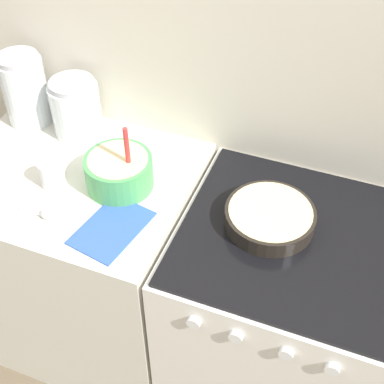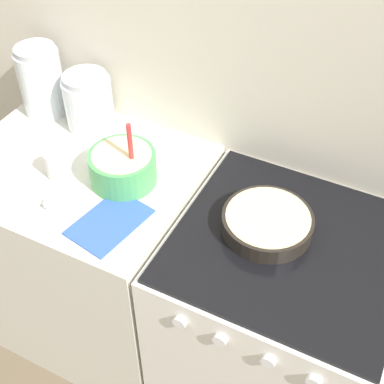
# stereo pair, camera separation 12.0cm
# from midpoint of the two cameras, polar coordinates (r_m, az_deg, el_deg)

# --- Properties ---
(wall_back) EXTENTS (4.64, 0.05, 2.40)m
(wall_back) POSITION_cam_midpoint_polar(r_m,az_deg,el_deg) (1.79, 1.15, 12.15)
(wall_back) COLOR beige
(wall_back) RESTS_ON ground_plane
(countertop_cabinet) EXTENTS (0.82, 0.66, 0.93)m
(countertop_cabinet) POSITION_cam_midpoint_polar(r_m,az_deg,el_deg) (2.20, -12.61, -7.31)
(countertop_cabinet) COLOR silver
(countertop_cabinet) RESTS_ON ground_plane
(stove) EXTENTS (0.70, 0.68, 0.93)m
(stove) POSITION_cam_midpoint_polar(r_m,az_deg,el_deg) (2.00, 7.29, -13.68)
(stove) COLOR white
(stove) RESTS_ON ground_plane
(mixing_bowl) EXTENTS (0.22, 0.22, 0.24)m
(mixing_bowl) POSITION_cam_midpoint_polar(r_m,az_deg,el_deg) (1.75, -9.75, 2.24)
(mixing_bowl) COLOR #4CA559
(mixing_bowl) RESTS_ON countertop_cabinet
(baking_pan) EXTENTS (0.28, 0.28, 0.06)m
(baking_pan) POSITION_cam_midpoint_polar(r_m,az_deg,el_deg) (1.63, 6.23, -2.72)
(baking_pan) COLOR black
(baking_pan) RESTS_ON stove
(storage_jar_left) EXTENTS (0.16, 0.16, 0.27)m
(storage_jar_left) POSITION_cam_midpoint_polar(r_m,az_deg,el_deg) (2.09, -18.90, 9.86)
(storage_jar_left) COLOR silver
(storage_jar_left) RESTS_ON countertop_cabinet
(storage_jar_middle) EXTENTS (0.18, 0.18, 0.21)m
(storage_jar_middle) POSITION_cam_midpoint_polar(r_m,az_deg,el_deg) (1.99, -13.95, 8.34)
(storage_jar_middle) COLOR silver
(storage_jar_middle) RESTS_ON countertop_cabinet
(tin_can) EXTENTS (0.07, 0.07, 0.09)m
(tin_can) POSITION_cam_midpoint_polar(r_m,az_deg,el_deg) (1.81, -16.72, 1.81)
(tin_can) COLOR silver
(tin_can) RESTS_ON countertop_cabinet
(recipe_page) EXTENTS (0.21, 0.27, 0.01)m
(recipe_page) POSITION_cam_midpoint_polar(r_m,az_deg,el_deg) (1.65, -10.61, -3.87)
(recipe_page) COLOR #3359B2
(recipe_page) RESTS_ON countertop_cabinet
(measuring_spoon) EXTENTS (0.12, 0.04, 0.04)m
(measuring_spoon) POSITION_cam_midpoint_polar(r_m,az_deg,el_deg) (1.73, -17.50, -2.24)
(measuring_spoon) COLOR white
(measuring_spoon) RESTS_ON countertop_cabinet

